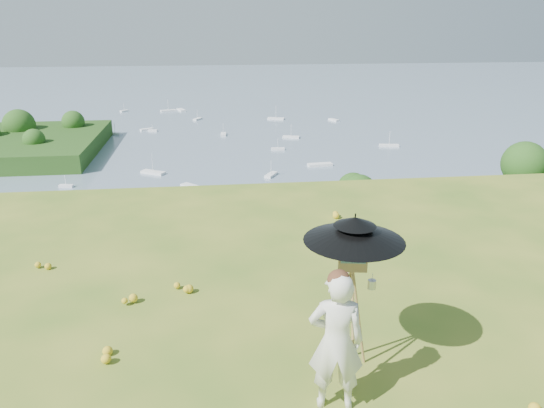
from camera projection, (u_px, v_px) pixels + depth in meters
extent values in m
plane|color=#456D1F|center=(373.00, 340.00, 6.82)|extent=(14.00, 14.00, 0.00)
cube|color=#19380F|center=(241.00, 393.00, 49.23)|extent=(140.00, 56.00, 22.00)
cube|color=#686453|center=(227.00, 269.00, 89.01)|extent=(170.00, 28.00, 8.00)
plane|color=slate|center=(212.00, 105.00, 242.88)|extent=(700.00, 700.00, 0.00)
imported|color=white|center=(336.00, 342.00, 5.43)|extent=(0.63, 0.47, 1.58)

